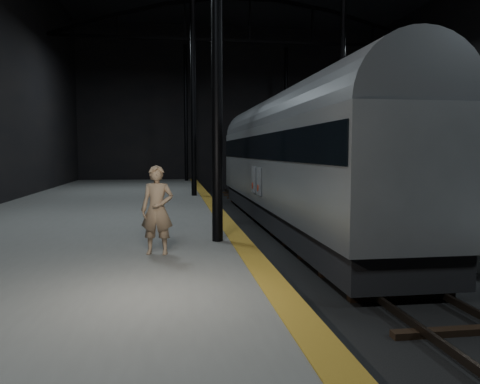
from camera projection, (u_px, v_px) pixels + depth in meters
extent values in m
plane|color=black|center=(317.00, 245.00, 16.03)|extent=(44.00, 44.00, 0.00)
cube|color=#565654|center=(90.00, 236.00, 14.91)|extent=(9.00, 43.80, 1.00)
cube|color=#875E18|center=(222.00, 217.00, 15.48)|extent=(0.50, 43.80, 0.01)
cube|color=#3F3328|center=(296.00, 240.00, 15.91)|extent=(0.08, 43.00, 0.14)
cube|color=#3F3328|center=(337.00, 239.00, 16.12)|extent=(0.08, 43.00, 0.14)
cube|color=black|center=(317.00, 243.00, 16.03)|extent=(2.40, 42.00, 0.12)
cylinder|color=black|center=(217.00, 32.00, 11.02)|extent=(0.26, 0.26, 10.00)
cylinder|color=black|center=(193.00, 94.00, 22.85)|extent=(0.26, 0.26, 10.00)
cylinder|color=black|center=(342.00, 96.00, 23.95)|extent=(0.26, 0.26, 10.00)
cylinder|color=black|center=(186.00, 113.00, 34.68)|extent=(0.26, 0.26, 10.00)
cylinder|color=black|center=(286.00, 115.00, 35.77)|extent=(0.26, 0.26, 10.00)
cube|color=black|center=(250.00, 41.00, 28.97)|extent=(23.60, 0.15, 0.18)
cube|color=#A7ABAF|center=(291.00, 165.00, 19.33)|extent=(2.99, 20.65, 3.10)
cube|color=black|center=(291.00, 211.00, 19.50)|extent=(2.74, 20.23, 0.88)
cube|color=black|center=(291.00, 147.00, 19.27)|extent=(3.06, 20.34, 0.93)
cylinder|color=slate|center=(291.00, 127.00, 19.20)|extent=(2.93, 20.44, 2.93)
cube|color=black|center=(359.00, 260.00, 12.41)|extent=(1.86, 2.27, 0.36)
cube|color=black|center=(259.00, 202.00, 26.66)|extent=(1.86, 2.27, 0.36)
cube|color=silver|center=(259.00, 182.00, 18.15)|extent=(0.04, 0.77, 1.08)
cube|color=silver|center=(254.00, 180.00, 19.37)|extent=(0.04, 0.77, 1.08)
cylinder|color=#B62E16|center=(258.00, 188.00, 18.35)|extent=(0.03, 0.27, 0.27)
cylinder|color=#B62E16|center=(253.00, 186.00, 19.57)|extent=(0.03, 0.27, 0.27)
imported|color=#93765A|center=(157.00, 210.00, 9.91)|extent=(0.76, 0.57, 1.89)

